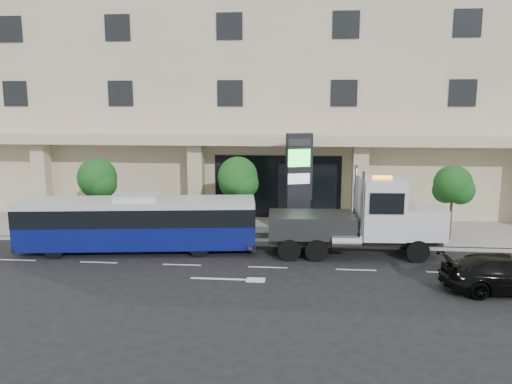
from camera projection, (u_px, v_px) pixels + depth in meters
ground at (270, 257)px, 24.29m from camera, size 120.00×120.00×0.00m
sidewalk at (275, 230)px, 29.18m from camera, size 120.00×6.00×0.15m
curb at (272, 244)px, 26.24m from camera, size 120.00×0.30×0.15m
convention_center at (283, 68)px, 37.64m from camera, size 60.00×17.60×20.00m
tree_left at (98, 180)px, 28.13m from camera, size 2.27×2.20×4.22m
tree_mid at (238, 180)px, 27.41m from camera, size 2.28×2.20×4.38m
tree_right at (453, 187)px, 26.44m from camera, size 2.10×2.00×4.04m
city_bus at (138, 222)px, 25.00m from camera, size 11.91×3.91×2.96m
tow_truck at (363, 220)px, 24.33m from camera, size 9.56×2.73×4.35m
black_sedan at (507, 274)px, 19.79m from camera, size 5.27×2.49×1.49m
signage_pylon at (299, 184)px, 27.42m from camera, size 1.49×0.92×5.65m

